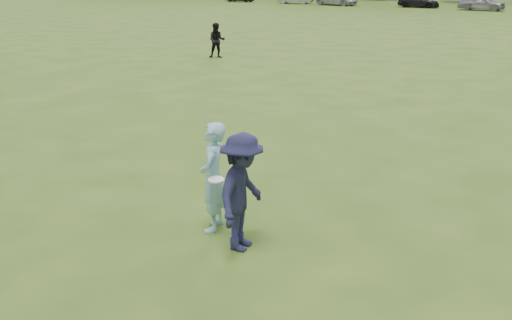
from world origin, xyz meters
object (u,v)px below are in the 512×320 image
object	(u,v)px
thrower	(213,177)
car_d	(419,2)
car_e	(482,3)
player_far_a	(217,40)
defender	(242,192)

from	to	relation	value
thrower	car_d	xyz separation A→B (m)	(-11.46, 60.26, -0.30)
car_d	car_e	xyz separation A→B (m)	(6.83, -1.40, 0.14)
car_d	car_e	distance (m)	6.97
player_far_a	car_d	bearing A→B (deg)	61.22
player_far_a	car_d	world-z (taller)	player_far_a
thrower	car_e	xyz separation A→B (m)	(-4.63, 58.86, -0.17)
thrower	defender	bearing A→B (deg)	44.69
car_d	thrower	bearing A→B (deg)	-165.63
defender	car_d	world-z (taller)	defender
player_far_a	car_d	distance (m)	42.81
defender	player_far_a	size ratio (longest dim) A/B	1.13
thrower	car_d	bearing A→B (deg)	172.82
player_far_a	car_d	size ratio (longest dim) A/B	0.38
player_far_a	car_e	bearing A→B (deg)	51.86
car_d	player_far_a	bearing A→B (deg)	-175.59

